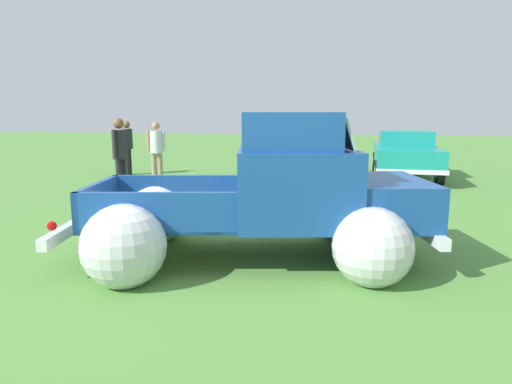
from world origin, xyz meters
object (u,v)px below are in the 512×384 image
object	(u,v)px
vintage_pickup_truck	(275,202)
lane_cone_0	(335,205)
show_car_0	(293,152)
show_car_1	(405,152)
spectator_2	(127,144)
spectator_0	(120,152)
spectator_1	(156,148)

from	to	relation	value
vintage_pickup_truck	lane_cone_0	size ratio (longest dim) A/B	7.81
show_car_0	show_car_1	size ratio (longest dim) A/B	1.02
spectator_2	lane_cone_0	distance (m)	8.52
spectator_2	lane_cone_0	size ratio (longest dim) A/B	2.75
show_car_1	spectator_2	xyz separation A→B (m)	(-8.65, -1.35, 0.21)
show_car_1	lane_cone_0	world-z (taller)	show_car_1
show_car_1	spectator_2	bearing A→B (deg)	-79.69
spectator_0	lane_cone_0	size ratio (longest dim) A/B	2.91
spectator_2	spectator_0	bearing A→B (deg)	-71.90
vintage_pickup_truck	show_car_0	distance (m)	8.07
spectator_0	show_car_1	bearing A→B (deg)	-142.49
show_car_1	lane_cone_0	size ratio (longest dim) A/B	7.46
show_car_0	spectator_2	bearing A→B (deg)	-88.78
show_car_0	spectator_1	size ratio (longest dim) A/B	2.79
spectator_1	spectator_2	world-z (taller)	spectator_2
show_car_1	spectator_1	size ratio (longest dim) A/B	2.75
spectator_1	spectator_2	bearing A→B (deg)	-144.92
show_car_0	lane_cone_0	xyz separation A→B (m)	(1.56, -5.86, -0.47)
show_car_0	spectator_0	size ratio (longest dim) A/B	2.61
spectator_0	spectator_2	xyz separation A→B (m)	(-1.78, 3.60, -0.07)
spectator_0	spectator_2	size ratio (longest dim) A/B	1.06
lane_cone_0	vintage_pickup_truck	bearing A→B (deg)	-107.98
lane_cone_0	show_car_1	bearing A→B (deg)	74.00
show_car_0	show_car_1	xyz separation A→B (m)	(3.41, 0.59, 0.00)
show_car_1	spectator_1	distance (m)	7.53
vintage_pickup_truck	spectator_1	world-z (taller)	vintage_pickup_truck
spectator_0	spectator_2	world-z (taller)	spectator_0
spectator_0	spectator_1	world-z (taller)	spectator_0
vintage_pickup_truck	spectator_2	xyz separation A→B (m)	(-6.09, 7.27, 0.23)
show_car_0	spectator_0	world-z (taller)	spectator_0
lane_cone_0	spectator_2	bearing A→B (deg)	143.11
vintage_pickup_truck	spectator_2	distance (m)	9.49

